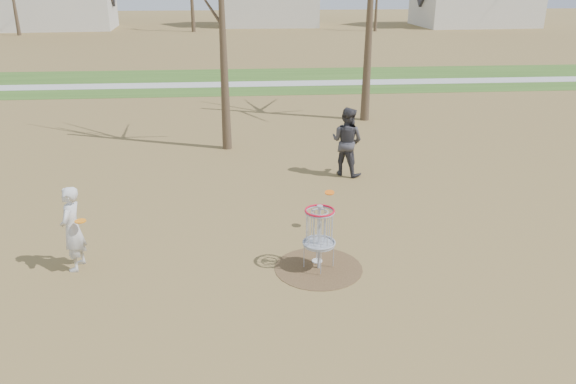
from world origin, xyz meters
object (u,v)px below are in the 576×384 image
object	(u,v)px
player_standing	(72,229)
disc_grounded	(317,261)
player_throwing	(347,141)
disc_golf_basket	(319,228)

from	to	relation	value
player_standing	disc_grounded	xyz separation A→B (m)	(4.91, -0.16, -0.86)
player_standing	disc_grounded	distance (m)	4.99
player_throwing	disc_grounded	distance (m)	5.63
player_standing	player_throwing	distance (m)	8.28
player_throwing	disc_grounded	bearing A→B (deg)	111.91
player_throwing	disc_grounded	world-z (taller)	player_throwing
disc_grounded	disc_golf_basket	size ratio (longest dim) A/B	0.16
player_throwing	disc_golf_basket	size ratio (longest dim) A/B	1.50
player_standing	disc_golf_basket	xyz separation A→B (m)	(4.90, -0.43, 0.03)
player_throwing	disc_grounded	size ratio (longest dim) A/B	9.19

